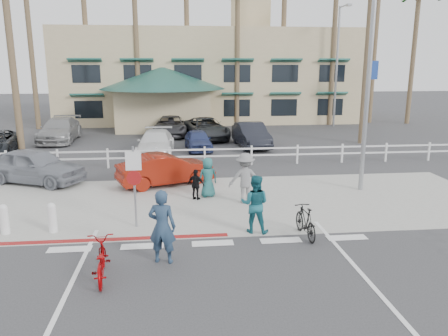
{
  "coord_description": "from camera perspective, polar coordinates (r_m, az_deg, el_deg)",
  "views": [
    {
      "loc": [
        -0.91,
        -11.08,
        5.03
      ],
      "look_at": [
        0.66,
        3.68,
        1.5
      ],
      "focal_mm": 35.0,
      "sensor_mm": 36.0,
      "label": 1
    }
  ],
  "objects": [
    {
      "name": "cross_street",
      "position": [
        20.24,
        -3.29,
        -1.02
      ],
      "size": [
        40.0,
        5.0,
        0.01
      ],
      "primitive_type": "cube",
      "color": "#333335",
      "rests_on": "ground"
    },
    {
      "name": "palm_4",
      "position": [
        37.17,
        -4.87,
        17.15
      ],
      "size": [
        4.0,
        4.0,
        15.0
      ],
      "primitive_type": null,
      "color": "#1B481D",
      "rests_on": "ground"
    },
    {
      "name": "palm_9",
      "position": [
        41.24,
        23.59,
        14.35
      ],
      "size": [
        4.0,
        4.0,
        13.0
      ],
      "primitive_type": null,
      "color": "#1B481D",
      "rests_on": "ground"
    },
    {
      "name": "lot_car_5",
      "position": [
        30.29,
        -2.37,
        5.19
      ],
      "size": [
        3.38,
        5.55,
        1.44
      ],
      "primitive_type": "imported",
      "rotation": [
        0.0,
        0.0,
        0.2
      ],
      "color": "#282B2E",
      "rests_on": "ground"
    },
    {
      "name": "streetlight_0",
      "position": [
        18.17,
        18.36,
        11.05
      ],
      "size": [
        0.6,
        2.0,
        9.0
      ],
      "primitive_type": null,
      "color": "gray",
      "rests_on": "ground"
    },
    {
      "name": "lot_car_2",
      "position": [
        26.25,
        -3.4,
        3.65
      ],
      "size": [
        1.7,
        3.64,
        1.2
      ],
      "primitive_type": "imported",
      "rotation": [
        0.0,
        0.0,
        0.08
      ],
      "color": "navy",
      "rests_on": "ground"
    },
    {
      "name": "lot_car_6",
      "position": [
        31.86,
        -6.97,
        5.47
      ],
      "size": [
        2.48,
        5.1,
        1.4
      ],
      "primitive_type": "imported",
      "rotation": [
        0.0,
        0.0,
        -0.03
      ],
      "color": "#38373C",
      "rests_on": "ground"
    },
    {
      "name": "palm_1",
      "position": [
        37.77,
        -23.94,
        14.51
      ],
      "size": [
        4.0,
        4.0,
        13.0
      ],
      "primitive_type": null,
      "color": "#1B481D",
      "rests_on": "ground"
    },
    {
      "name": "bollard_1",
      "position": [
        14.83,
        -26.77,
        -6.01
      ],
      "size": [
        0.26,
        0.26,
        0.95
      ],
      "primitive_type": null,
      "color": "silver",
      "rests_on": "ground"
    },
    {
      "name": "palm_2",
      "position": [
        37.87,
        -17.66,
        17.28
      ],
      "size": [
        4.0,
        4.0,
        16.0
      ],
      "primitive_type": null,
      "color": "#1B481D",
      "rests_on": "ground"
    },
    {
      "name": "bike_red",
      "position": [
        11.06,
        -15.83,
        -11.51
      ],
      "size": [
        0.83,
        1.85,
        0.94
      ],
      "primitive_type": "imported",
      "rotation": [
        0.0,
        0.0,
        3.26
      ],
      "color": "#800103",
      "rests_on": "ground"
    },
    {
      "name": "parking_lot",
      "position": [
        29.53,
        -4.22,
        3.54
      ],
      "size": [
        50.0,
        16.0,
        0.01
      ],
      "primitive_type": "cube",
      "color": "#333335",
      "rests_on": "ground"
    },
    {
      "name": "palm_5",
      "position": [
        36.44,
        1.75,
        15.69
      ],
      "size": [
        4.0,
        4.0,
        13.0
      ],
      "primitive_type": null,
      "color": "#1B481D",
      "rests_on": "ground"
    },
    {
      "name": "lot_car_1",
      "position": [
        24.98,
        -8.9,
        3.21
      ],
      "size": [
        2.14,
        4.83,
        1.38
      ],
      "primitive_type": "imported",
      "rotation": [
        0.0,
        0.0,
        -0.04
      ],
      "color": "silver",
      "rests_on": "ground"
    },
    {
      "name": "sidewalk_plaza",
      "position": [
        16.4,
        -2.59,
        -4.48
      ],
      "size": [
        22.0,
        7.0,
        0.01
      ],
      "primitive_type": "cube",
      "color": "gray",
      "rests_on": "ground"
    },
    {
      "name": "palm_3",
      "position": [
        36.26,
        -11.41,
        16.25
      ],
      "size": [
        4.0,
        4.0,
        14.0
      ],
      "primitive_type": null,
      "color": "#1B481D",
      "rests_on": "ground"
    },
    {
      "name": "curb_red",
      "position": [
        13.43,
        -14.74,
        -9.04
      ],
      "size": [
        7.0,
        0.25,
        0.02
      ],
      "primitive_type": "cube",
      "color": "maroon",
      "rests_on": "ground"
    },
    {
      "name": "palm_6",
      "position": [
        38.29,
        7.82,
        18.47
      ],
      "size": [
        4.0,
        4.0,
        17.0
      ],
      "primitive_type": null,
      "color": "#1B481D",
      "rests_on": "ground"
    },
    {
      "name": "palm_11",
      "position": [
        29.65,
        18.42,
        16.54
      ],
      "size": [
        4.0,
        4.0,
        14.0
      ],
      "primitive_type": null,
      "color": "#1B481D",
      "rests_on": "ground"
    },
    {
      "name": "streetlight_1",
      "position": [
        37.38,
        14.49,
        12.54
      ],
      "size": [
        0.6,
        2.0,
        9.5
      ],
      "primitive_type": null,
      "color": "gray",
      "rests_on": "ground"
    },
    {
      "name": "rider_red",
      "position": [
        11.38,
        -8.08,
        -7.59
      ],
      "size": [
        0.81,
        0.63,
        1.97
      ],
      "primitive_type": "imported",
      "rotation": [
        0.0,
        0.0,
        2.9
      ],
      "color": "navy",
      "rests_on": "ground"
    },
    {
      "name": "car_red_compact",
      "position": [
        20.55,
        -23.48,
        0.25
      ],
      "size": [
        4.78,
        3.45,
        1.51
      ],
      "primitive_type": "imported",
      "rotation": [
        0.0,
        0.0,
        1.15
      ],
      "color": "gray",
      "rests_on": "ground"
    },
    {
      "name": "car_white_sedan",
      "position": [
        18.77,
        -7.63,
        -0.16
      ],
      "size": [
        4.32,
        2.82,
        1.35
      ],
      "primitive_type": "imported",
      "rotation": [
        0.0,
        0.0,
        1.94
      ],
      "color": "maroon",
      "rests_on": "ground"
    },
    {
      "name": "bike_black",
      "position": [
        13.28,
        10.59,
        -6.88
      ],
      "size": [
        0.57,
        1.64,
        0.97
      ],
      "primitive_type": "imported",
      "rotation": [
        0.0,
        0.0,
        3.21
      ],
      "color": "black",
      "rests_on": "ground"
    },
    {
      "name": "info_sign",
      "position": [
        36.35,
        18.41,
        9.2
      ],
      "size": [
        1.2,
        0.16,
        5.6
      ],
      "primitive_type": null,
      "color": "navy",
      "rests_on": "ground"
    },
    {
      "name": "pedestrian_b",
      "position": [
        16.87,
        -2.14,
        -1.23
      ],
      "size": [
        0.87,
        0.68,
        1.55
      ],
      "primitive_type": "imported",
      "rotation": [
        0.0,
        0.0,
        3.42
      ],
      "color": "#235E60",
      "rests_on": "ground"
    },
    {
      "name": "rail_fence",
      "position": [
        22.1,
        -2.28,
        1.54
      ],
      "size": [
        29.4,
        0.16,
        1.0
      ],
      "primitive_type": null,
      "color": "silver",
      "rests_on": "ground"
    },
    {
      "name": "bike_path",
      "position": [
        10.42,
        -0.3,
        -15.47
      ],
      "size": [
        12.0,
        16.0,
        0.01
      ],
      "primitive_type": "cube",
      "color": "#333335",
      "rests_on": "ground"
    },
    {
      "name": "palm_8",
      "position": [
        40.83,
        19.2,
        16.14
      ],
      "size": [
        4.0,
        4.0,
        15.0
      ],
      "primitive_type": null,
      "color": "#1B481D",
      "rests_on": "ground"
    },
    {
      "name": "bollard_0",
      "position": [
        14.39,
        -21.52,
        -6.05
      ],
      "size": [
        0.26,
        0.26,
        0.95
      ],
      "primitive_type": null,
      "color": "silver",
      "rests_on": "ground"
    },
    {
      "name": "rider_black",
      "position": [
        13.33,
        4.05,
        -4.7
      ],
      "size": [
        1.05,
        0.92,
        1.8
      ],
      "primitive_type": "imported",
      "rotation": [
        0.0,
        0.0,
        2.82
      ],
      "color": "#175865",
      "rests_on": "ground"
    },
    {
      "name": "pedestrian_child",
      "position": [
        16.55,
        -3.67,
        -2.2
      ],
      "size": [
        0.75,
        0.6,
        1.19
      ],
      "primitive_type": "imported",
      "rotation": [
        0.0,
        0.0,
        2.63
      ],
      "color": "black",
      "rests_on": "ground"
    },
    {
      "name": "ground",
      "position": [
        12.2,
        -1.26,
        -10.97
      ],
      "size": [
        140.0,
        140.0,
        0.0
      ],
      "primitive_type": "plane",
      "color": "#333335"
    },
    {
      "name": "lot_car_3",
      "position": [
        27.23,
        3.57,
        4.32
      ],
      "size": [
        1.95,
        4.68,
        1.51
      ],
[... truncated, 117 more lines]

